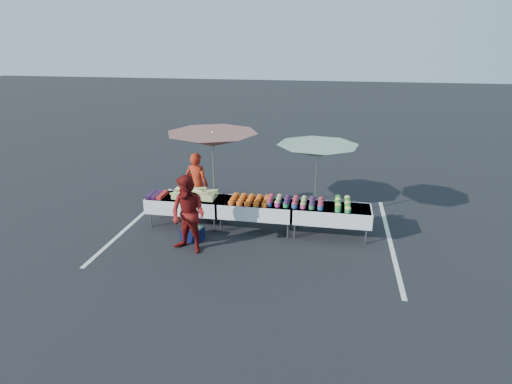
% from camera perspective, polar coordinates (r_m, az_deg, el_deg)
% --- Properties ---
extents(ground, '(80.00, 80.00, 0.00)m').
position_cam_1_polar(ground, '(10.62, -0.00, -5.08)').
color(ground, black).
extents(stripe_left, '(0.10, 5.00, 0.00)m').
position_cam_1_polar(stripe_left, '(11.59, -15.79, -3.67)').
color(stripe_left, silver).
rests_on(stripe_left, ground).
extents(stripe_right, '(0.10, 5.00, 0.00)m').
position_cam_1_polar(stripe_right, '(10.58, 17.41, -6.16)').
color(stripe_right, silver).
rests_on(stripe_right, ground).
extents(table_left, '(1.86, 0.81, 0.75)m').
position_cam_1_polar(table_left, '(10.84, -9.40, -1.49)').
color(table_left, white).
rests_on(table_left, ground).
extents(table_center, '(1.86, 0.81, 0.75)m').
position_cam_1_polar(table_center, '(10.39, -0.00, -2.16)').
color(table_center, white).
rests_on(table_center, ground).
extents(table_right, '(1.86, 0.81, 0.75)m').
position_cam_1_polar(table_right, '(10.24, 9.96, -2.81)').
color(table_right, white).
rests_on(table_right, ground).
extents(berry_punnets, '(0.40, 0.54, 0.08)m').
position_cam_1_polar(berry_punnets, '(10.97, -13.06, -0.33)').
color(berry_punnets, black).
rests_on(berry_punnets, table_left).
extents(corn_pile, '(1.16, 0.57, 0.26)m').
position_cam_1_polar(corn_pile, '(10.71, -8.12, -0.21)').
color(corn_pile, '#ACBC60').
rests_on(corn_pile, table_left).
extents(plastic_bags, '(0.30, 0.25, 0.05)m').
position_cam_1_polar(plastic_bags, '(10.41, -8.45, -1.21)').
color(plastic_bags, white).
rests_on(plastic_bags, table_left).
extents(carrot_bowls, '(0.95, 0.69, 0.11)m').
position_cam_1_polar(carrot_bowls, '(10.33, -0.83, -1.01)').
color(carrot_bowls, '#EB571A').
rests_on(carrot_bowls, table_center).
extents(potato_cups, '(1.34, 0.58, 0.16)m').
position_cam_1_polar(potato_cups, '(10.18, 5.27, -1.22)').
color(potato_cups, '#22519F').
rests_on(potato_cups, table_right).
extents(bean_baskets, '(0.36, 0.86, 0.15)m').
position_cam_1_polar(bean_baskets, '(10.23, 11.50, -1.50)').
color(bean_baskets, '#238C43').
rests_on(bean_baskets, table_right).
extents(vendor, '(0.68, 0.50, 1.70)m').
position_cam_1_polar(vendor, '(11.37, -7.88, 1.04)').
color(vendor, '#A62613').
rests_on(vendor, ground).
extents(customer, '(1.01, 0.89, 1.74)m').
position_cam_1_polar(customer, '(9.38, -9.01, -3.02)').
color(customer, maroon).
rests_on(customer, ground).
extents(umbrella_left, '(2.32, 2.32, 2.33)m').
position_cam_1_polar(umbrella_left, '(10.64, -5.81, 6.89)').
color(umbrella_left, black).
rests_on(umbrella_left, ground).
extents(umbrella_right, '(2.39, 2.39, 2.06)m').
position_cam_1_polar(umbrella_right, '(10.61, 8.19, 5.39)').
color(umbrella_right, black).
rests_on(umbrella_right, ground).
extents(storage_bin, '(0.54, 0.45, 0.31)m').
position_cam_1_polar(storage_bin, '(10.19, -8.47, -5.43)').
color(storage_bin, '#0B1239').
rests_on(storage_bin, ground).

